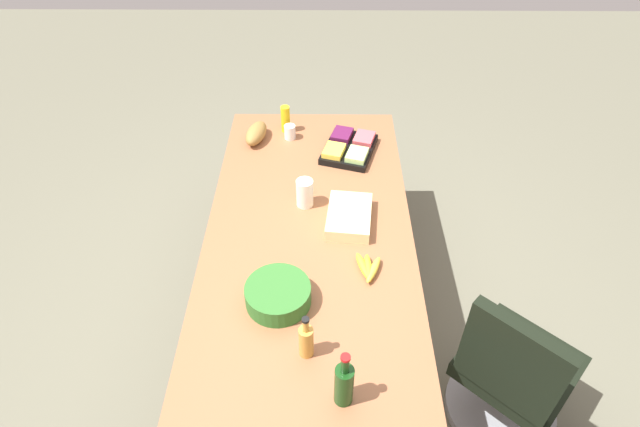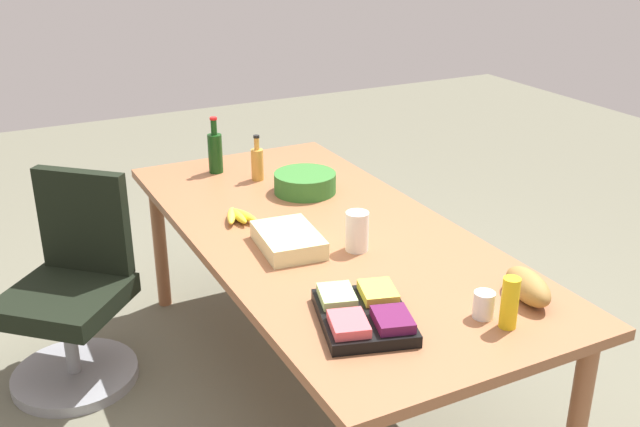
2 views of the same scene
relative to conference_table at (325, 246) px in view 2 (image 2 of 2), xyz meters
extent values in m
plane|color=#666552|center=(0.00, 0.00, -0.69)|extent=(10.00, 10.00, 0.00)
cube|color=#975D3B|center=(0.00, 0.00, 0.05)|extent=(2.27, 1.05, 0.04)
cylinder|color=#975D3B|center=(-1.05, -0.44, -0.33)|extent=(0.07, 0.07, 0.72)
cylinder|color=#975D3B|center=(-1.05, 0.44, -0.33)|extent=(0.07, 0.07, 0.72)
cylinder|color=#975D3B|center=(1.05, 0.44, -0.33)|extent=(0.07, 0.07, 0.72)
cylinder|color=gray|center=(-0.54, -1.00, -0.67)|extent=(0.56, 0.56, 0.05)
cylinder|color=gray|center=(-0.54, -1.00, -0.46)|extent=(0.06, 0.06, 0.37)
cube|color=black|center=(-0.54, -1.00, -0.27)|extent=(0.68, 0.68, 0.09)
cube|color=black|center=(-0.71, -0.85, 0.01)|extent=(0.34, 0.36, 0.48)
cube|color=beige|center=(0.08, -0.20, 0.10)|extent=(0.34, 0.25, 0.07)
cylinder|color=yellow|center=(0.94, 0.17, 0.16)|extent=(0.07, 0.07, 0.17)
cylinder|color=#133E13|center=(-0.90, -0.15, 0.17)|extent=(0.08, 0.08, 0.20)
cylinder|color=#133E13|center=(-0.90, -0.15, 0.30)|extent=(0.04, 0.04, 0.08)
cylinder|color=red|center=(-0.90, -0.15, 0.35)|extent=(0.04, 0.04, 0.01)
ellipsoid|color=yellow|center=(-0.27, -0.31, 0.09)|extent=(0.17, 0.10, 0.04)
ellipsoid|color=yellow|center=(-0.26, -0.28, 0.09)|extent=(0.17, 0.04, 0.04)
ellipsoid|color=yellow|center=(-0.25, -0.26, 0.09)|extent=(0.17, 0.08, 0.04)
cylinder|color=gold|center=(-0.70, -0.01, 0.15)|extent=(0.07, 0.07, 0.15)
cylinder|color=gold|center=(-0.70, -0.01, 0.25)|extent=(0.03, 0.03, 0.06)
cylinder|color=black|center=(-0.70, -0.01, 0.29)|extent=(0.04, 0.04, 0.01)
cylinder|color=#306C2A|center=(-0.44, 0.12, 0.12)|extent=(0.32, 0.32, 0.09)
cube|color=black|center=(0.70, -0.23, 0.09)|extent=(0.43, 0.37, 0.04)
cube|color=#B1DD83|center=(0.60, -0.27, 0.12)|extent=(0.17, 0.15, 0.03)
cube|color=#E4565D|center=(0.77, -0.32, 0.12)|extent=(0.17, 0.15, 0.03)
cube|color=yellow|center=(0.64, -0.13, 0.12)|extent=(0.17, 0.15, 0.03)
cube|color=#571742|center=(0.81, -0.18, 0.12)|extent=(0.17, 0.15, 0.03)
ellipsoid|color=olive|center=(0.83, 0.35, 0.12)|extent=(0.26, 0.16, 0.10)
cylinder|color=white|center=(0.22, 0.03, 0.15)|extent=(0.10, 0.10, 0.16)
cylinder|color=white|center=(0.85, 0.14, 0.11)|extent=(0.08, 0.08, 0.09)
camera|label=1|loc=(-1.89, -0.07, 1.90)|focal=29.15mm
camera|label=2|loc=(2.47, -1.29, 1.31)|focal=41.31mm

